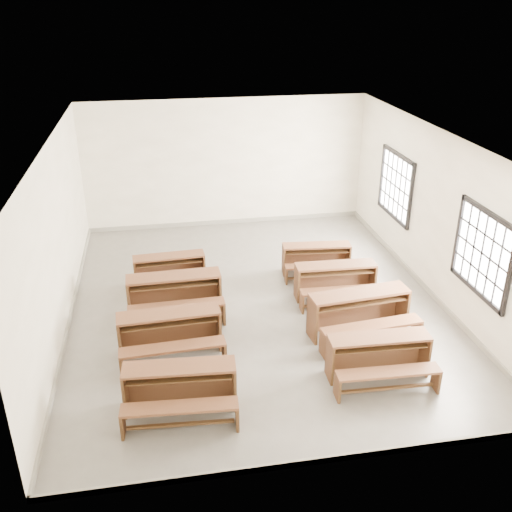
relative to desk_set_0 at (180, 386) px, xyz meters
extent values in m
plane|color=slate|center=(1.61, 2.87, -0.42)|extent=(8.50, 8.50, 0.00)
cube|color=white|center=(1.61, 2.87, 2.76)|extent=(7.00, 8.50, 0.05)
cube|color=white|center=(1.61, 7.09, 1.18)|extent=(7.00, 0.05, 3.20)
cube|color=white|center=(1.61, -1.36, 1.18)|extent=(7.00, 0.05, 3.20)
cube|color=white|center=(-1.87, 2.87, 1.18)|extent=(0.05, 8.50, 3.20)
cube|color=white|center=(5.08, 2.87, 1.18)|extent=(0.05, 8.50, 3.20)
cube|color=gray|center=(1.61, 7.10, -0.37)|extent=(7.00, 0.04, 0.10)
cube|color=gray|center=(1.61, -1.36, -0.37)|extent=(7.00, 0.04, 0.10)
cube|color=gray|center=(-1.87, 2.87, -0.37)|extent=(0.04, 8.50, 0.10)
cube|color=gray|center=(5.09, 2.87, -0.37)|extent=(0.04, 8.50, 0.10)
cube|color=white|center=(5.08, 1.07, 1.18)|extent=(0.02, 1.50, 1.30)
cube|color=black|center=(5.06, 1.07, 1.87)|extent=(0.06, 1.62, 0.08)
cube|color=black|center=(5.06, 1.07, 0.49)|extent=(0.06, 1.62, 0.08)
cube|color=black|center=(5.06, 0.28, 1.18)|extent=(0.06, 0.08, 1.46)
cube|color=black|center=(5.06, 1.86, 1.18)|extent=(0.06, 0.08, 1.46)
cube|color=white|center=(5.08, 4.67, 1.18)|extent=(0.02, 1.50, 1.30)
cube|color=black|center=(5.06, 4.67, 1.87)|extent=(0.06, 1.62, 0.08)
cube|color=black|center=(5.06, 4.67, 0.49)|extent=(0.06, 1.62, 0.08)
cube|color=black|center=(5.06, 3.88, 1.18)|extent=(0.06, 0.08, 1.46)
cube|color=black|center=(5.06, 5.46, 1.18)|extent=(0.06, 0.08, 1.46)
cube|color=brown|center=(0.00, 0.05, 0.28)|extent=(1.62, 0.51, 0.04)
cube|color=brown|center=(0.02, 0.23, -0.08)|extent=(1.59, 0.16, 0.68)
cube|color=#4F2E1B|center=(-0.77, 0.11, -0.08)|extent=(0.07, 0.40, 0.68)
cube|color=#4F2E1B|center=(0.78, 0.00, -0.08)|extent=(0.07, 0.40, 0.68)
cube|color=#4F2E1B|center=(0.00, 0.03, 0.14)|extent=(1.49, 0.41, 0.02)
cube|color=brown|center=(-0.03, -0.44, -0.02)|extent=(1.61, 0.39, 0.04)
cube|color=#4F2E1B|center=(-0.81, -0.38, -0.23)|extent=(0.06, 0.28, 0.38)
cube|color=#4F2E1B|center=(0.74, -0.49, -0.23)|extent=(0.06, 0.28, 0.38)
cube|color=#4F2E1B|center=(-0.03, -0.44, -0.32)|extent=(1.48, 0.16, 0.04)
cube|color=brown|center=(-0.08, 1.50, 0.31)|extent=(1.69, 0.50, 0.04)
cube|color=brown|center=(-0.09, 1.69, -0.06)|extent=(1.67, 0.13, 0.71)
cube|color=#4F2E1B|center=(-0.90, 1.46, -0.06)|extent=(0.06, 0.42, 0.71)
cube|color=#4F2E1B|center=(0.73, 1.54, -0.06)|extent=(0.06, 0.42, 0.71)
cube|color=#4F2E1B|center=(-0.08, 1.48, 0.17)|extent=(1.56, 0.39, 0.02)
cube|color=brown|center=(-0.06, 0.99, 0.00)|extent=(1.69, 0.38, 0.04)
cube|color=#4F2E1B|center=(-0.87, 0.94, -0.22)|extent=(0.06, 0.29, 0.40)
cube|color=#4F2E1B|center=(0.76, 1.03, -0.22)|extent=(0.06, 0.29, 0.40)
cube|color=#4F2E1B|center=(-0.06, 0.99, -0.31)|extent=(1.55, 0.13, 0.04)
cube|color=brown|center=(0.06, 2.79, 0.33)|extent=(1.73, 0.47, 0.04)
cube|color=brown|center=(0.05, 2.99, -0.05)|extent=(1.72, 0.08, 0.73)
cube|color=#4F2E1B|center=(-0.78, 2.78, -0.05)|extent=(0.05, 0.43, 0.73)
cube|color=#4F2E1B|center=(0.90, 2.81, -0.05)|extent=(0.05, 0.43, 0.73)
cube|color=#4F2E1B|center=(0.06, 2.77, 0.18)|extent=(1.60, 0.36, 0.02)
cube|color=brown|center=(0.07, 2.27, 0.01)|extent=(1.73, 0.34, 0.04)
cube|color=#4F2E1B|center=(-0.77, 2.25, -0.21)|extent=(0.05, 0.30, 0.41)
cube|color=#4F2E1B|center=(0.91, 2.29, -0.21)|extent=(0.05, 0.30, 0.41)
cube|color=#4F2E1B|center=(0.07, 2.27, -0.31)|extent=(1.59, 0.09, 0.04)
cube|color=brown|center=(0.01, 3.95, 0.21)|extent=(1.46, 0.44, 0.04)
cube|color=brown|center=(0.00, 4.12, -0.11)|extent=(1.44, 0.11, 0.61)
cube|color=#4F2E1B|center=(-0.69, 3.92, -0.11)|extent=(0.05, 0.36, 0.61)
cube|color=#4F2E1B|center=(0.71, 3.99, -0.11)|extent=(0.05, 0.36, 0.61)
cube|color=#4F2E1B|center=(0.01, 3.94, 0.09)|extent=(1.34, 0.34, 0.02)
cube|color=brown|center=(0.03, 3.51, -0.06)|extent=(1.45, 0.33, 0.04)
cube|color=#4F2E1B|center=(-0.67, 3.48, -0.25)|extent=(0.05, 0.25, 0.34)
cube|color=#4F2E1B|center=(0.73, 3.55, -0.25)|extent=(0.05, 0.25, 0.34)
cube|color=#4F2E1B|center=(0.03, 3.51, -0.33)|extent=(1.33, 0.12, 0.04)
cube|color=brown|center=(3.07, 0.29, 0.27)|extent=(1.59, 0.45, 0.04)
cube|color=brown|center=(3.08, 0.47, -0.08)|extent=(1.57, 0.10, 0.67)
cube|color=#4F2E1B|center=(2.31, 0.32, -0.08)|extent=(0.05, 0.39, 0.67)
cube|color=#4F2E1B|center=(3.84, 0.26, -0.08)|extent=(0.05, 0.39, 0.67)
cube|color=#4F2E1B|center=(3.07, 0.27, 0.13)|extent=(1.46, 0.35, 0.02)
cube|color=brown|center=(3.05, -0.19, -0.03)|extent=(1.58, 0.34, 0.04)
cube|color=#4F2E1B|center=(2.29, -0.16, -0.23)|extent=(0.05, 0.28, 0.37)
cube|color=#4F2E1B|center=(3.82, -0.22, -0.23)|extent=(0.05, 0.28, 0.37)
cube|color=#4F2E1B|center=(3.05, -0.19, -0.32)|extent=(1.45, 0.11, 0.04)
cube|color=brown|center=(3.19, 1.54, 0.35)|extent=(1.80, 0.62, 0.04)
cube|color=brown|center=(3.17, 1.74, -0.04)|extent=(1.76, 0.22, 0.75)
cube|color=#4F2E1B|center=(2.34, 1.45, -0.04)|extent=(0.09, 0.44, 0.75)
cube|color=#4F2E1B|center=(4.05, 1.63, -0.04)|extent=(0.09, 0.44, 0.75)
cube|color=#4F2E1B|center=(3.19, 1.52, 0.20)|extent=(1.65, 0.49, 0.02)
cube|color=brown|center=(3.25, 1.01, 0.02)|extent=(1.78, 0.48, 0.04)
cube|color=#4F2E1B|center=(2.39, 0.92, -0.21)|extent=(0.07, 0.31, 0.42)
cube|color=#4F2E1B|center=(4.10, 1.09, -0.21)|extent=(0.07, 0.31, 0.42)
cube|color=#4F2E1B|center=(3.25, 1.01, -0.31)|extent=(1.63, 0.22, 0.04)
cube|color=brown|center=(3.18, 2.85, 0.27)|extent=(1.58, 0.45, 0.04)
cube|color=brown|center=(3.19, 3.03, -0.09)|extent=(1.57, 0.10, 0.67)
cube|color=#4F2E1B|center=(2.42, 2.88, -0.09)|extent=(0.05, 0.39, 0.67)
cube|color=#4F2E1B|center=(3.94, 2.82, -0.09)|extent=(0.05, 0.39, 0.67)
cube|color=#4F2E1B|center=(3.18, 2.83, 0.13)|extent=(1.46, 0.35, 0.02)
cube|color=brown|center=(3.16, 2.37, -0.03)|extent=(1.58, 0.33, 0.04)
cube|color=#4F2E1B|center=(2.40, 2.40, -0.23)|extent=(0.05, 0.28, 0.37)
cube|color=#4F2E1B|center=(3.93, 2.34, -0.23)|extent=(0.05, 0.28, 0.37)
cube|color=#4F2E1B|center=(3.16, 2.37, -0.32)|extent=(1.45, 0.11, 0.04)
cube|color=brown|center=(3.11, 3.96, 0.21)|extent=(1.46, 0.50, 0.04)
cube|color=brown|center=(3.12, 4.12, -0.11)|extent=(1.43, 0.17, 0.61)
cube|color=#4F2E1B|center=(2.41, 4.03, -0.11)|extent=(0.07, 0.36, 0.61)
cube|color=#4F2E1B|center=(3.80, 3.89, -0.11)|extent=(0.07, 0.36, 0.61)
cube|color=#4F2E1B|center=(3.11, 3.94, 0.08)|extent=(1.34, 0.40, 0.02)
cube|color=brown|center=(3.06, 3.52, -0.06)|extent=(1.45, 0.39, 0.04)
cube|color=#4F2E1B|center=(2.37, 3.59, -0.25)|extent=(0.06, 0.25, 0.34)
cube|color=#4F2E1B|center=(3.76, 3.45, -0.25)|extent=(0.06, 0.25, 0.34)
cube|color=#4F2E1B|center=(3.06, 3.52, -0.33)|extent=(1.32, 0.17, 0.04)
camera|label=1|loc=(-0.09, -6.63, 5.08)|focal=40.00mm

